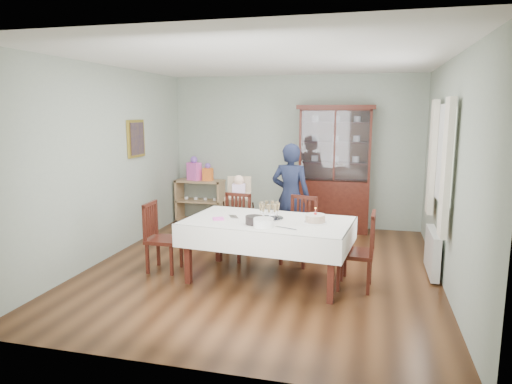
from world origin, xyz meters
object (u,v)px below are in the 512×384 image
(china_cabinet, at_px, (335,167))
(dining_table, at_px, (268,250))
(chair_end_left, at_px, (163,250))
(gift_bag_pink, at_px, (194,169))
(chair_far_right, at_px, (298,244))
(gift_bag_orange, at_px, (208,173))
(chair_far_left, at_px, (234,239))
(high_chair, at_px, (239,219))
(sideboard, at_px, (200,201))
(woman, at_px, (291,196))
(chair_end_right, at_px, (356,266))
(champagne_tray, at_px, (269,214))
(birthday_cake, at_px, (315,219))

(china_cabinet, bearing_deg, dining_table, -102.57)
(chair_end_left, distance_m, gift_bag_pink, 2.81)
(chair_far_right, distance_m, gift_bag_orange, 2.86)
(chair_far_left, relative_size, chair_far_right, 0.99)
(chair_end_left, relative_size, high_chair, 0.81)
(chair_end_left, xyz_separation_m, high_chair, (0.66, 1.31, 0.17))
(sideboard, bearing_deg, chair_far_right, -41.79)
(chair_far_left, bearing_deg, woman, 51.83)
(chair_far_right, xyz_separation_m, chair_end_right, (0.81, -0.73, 0.00))
(chair_end_left, xyz_separation_m, chair_end_right, (2.48, -0.02, 0.01))
(dining_table, distance_m, high_chair, 1.51)
(chair_end_left, bearing_deg, champagne_tray, -89.16)
(dining_table, height_order, chair_end_right, chair_end_right)
(china_cabinet, height_order, gift_bag_pink, china_cabinet)
(gift_bag_orange, bearing_deg, birthday_cake, -48.77)
(chair_end_left, relative_size, champagne_tray, 2.58)
(chair_end_left, bearing_deg, high_chair, -27.95)
(chair_end_right, bearing_deg, chair_far_right, -129.43)
(china_cabinet, relative_size, high_chair, 1.96)
(champagne_tray, bearing_deg, gift_bag_pink, 127.91)
(high_chair, xyz_separation_m, birthday_cake, (1.33, -1.31, 0.38))
(woman, height_order, champagne_tray, woman)
(high_chair, bearing_deg, gift_bag_orange, 114.78)
(dining_table, bearing_deg, sideboard, 125.67)
(chair_far_left, height_order, chair_end_right, chair_end_right)
(woman, distance_m, high_chair, 0.88)
(high_chair, xyz_separation_m, champagne_tray, (0.76, -1.26, 0.39))
(high_chair, relative_size, gift_bag_pink, 2.48)
(high_chair, bearing_deg, chair_far_right, -42.02)
(woman, relative_size, birthday_cake, 5.88)
(dining_table, relative_size, chair_far_right, 2.30)
(gift_bag_pink, bearing_deg, birthday_cake, -45.59)
(chair_far_right, distance_m, chair_end_left, 1.82)
(chair_end_right, bearing_deg, champagne_tray, -91.01)
(chair_far_right, bearing_deg, gift_bag_orange, 152.82)
(dining_table, bearing_deg, champagne_tray, 86.15)
(sideboard, xyz_separation_m, champagne_tray, (1.91, -2.61, 0.43))
(dining_table, height_order, sideboard, sideboard)
(sideboard, bearing_deg, chair_far_left, -57.30)
(woman, distance_m, gift_bag_orange, 2.18)
(chair_far_left, xyz_separation_m, chair_end_left, (-0.75, -0.72, -0.00))
(chair_far_right, height_order, woman, woman)
(chair_end_left, distance_m, chair_end_right, 2.48)
(sideboard, bearing_deg, chair_end_left, -79.30)
(champagne_tray, distance_m, gift_bag_pink, 3.29)
(gift_bag_orange, bearing_deg, chair_end_right, -43.40)
(china_cabinet, xyz_separation_m, chair_far_right, (-0.32, -1.93, -0.85))
(dining_table, distance_m, chair_end_right, 1.08)
(chair_far_right, xyz_separation_m, champagne_tray, (-0.26, -0.66, 0.56))
(sideboard, relative_size, chair_end_right, 0.98)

